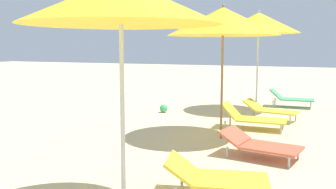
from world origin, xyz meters
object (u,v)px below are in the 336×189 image
at_px(umbrella_second, 121,2).
at_px(umbrella_farthest, 259,23).
at_px(lounger_farthest_inland, 270,110).
at_px(lounger_third_shoreside, 252,117).
at_px(beach_ball, 164,108).
at_px(lounger_farthest_shoreside, 291,98).
at_px(lounger_second_shoreside, 216,177).
at_px(lounger_third_inland, 260,144).
at_px(umbrella_third, 223,21).

bearing_deg(umbrella_second, umbrella_farthest, 89.76).
relative_size(umbrella_second, lounger_farthest_inland, 1.82).
relative_size(lounger_third_shoreside, umbrella_farthest, 0.50).
height_order(lounger_third_shoreside, beach_ball, lounger_third_shoreside).
distance_m(umbrella_farthest, beach_ball, 3.85).
bearing_deg(beach_ball, lounger_third_shoreside, -22.72).
xyz_separation_m(umbrella_second, lounger_farthest_shoreside, (0.93, 9.18, -2.13)).
xyz_separation_m(lounger_farthest_inland, beach_ball, (-3.13, -0.06, -0.17)).
height_order(lounger_second_shoreside, lounger_third_inland, lounger_second_shoreside).
bearing_deg(lounger_third_shoreside, umbrella_farthest, 96.22).
distance_m(lounger_third_shoreside, lounger_third_inland, 2.39).
relative_size(umbrella_third, umbrella_farthest, 0.93).
distance_m(lounger_third_inland, umbrella_farthest, 5.55).
bearing_deg(umbrella_third, lounger_farthest_inland, 75.08).
xyz_separation_m(lounger_second_shoreside, lounger_third_inland, (0.22, 2.01, -0.03)).
relative_size(umbrella_second, umbrella_third, 0.96).
bearing_deg(lounger_farthest_shoreside, lounger_second_shoreside, -92.46).
bearing_deg(umbrella_third, lounger_third_shoreside, 70.22).
distance_m(lounger_farthest_shoreside, beach_ball, 4.30).
relative_size(lounger_third_inland, beach_ball, 5.94).
distance_m(umbrella_third, lounger_third_shoreside, 2.56).
relative_size(lounger_third_shoreside, beach_ball, 6.19).
relative_size(lounger_third_shoreside, lounger_farthest_inland, 1.02).
height_order(umbrella_farthest, beach_ball, umbrella_farthest).
bearing_deg(lounger_third_inland, lounger_third_shoreside, 113.50).
bearing_deg(umbrella_third, lounger_second_shoreside, -75.68).
relative_size(lounger_farthest_shoreside, beach_ball, 5.68).
bearing_deg(lounger_third_inland, umbrella_farthest, 110.46).
bearing_deg(beach_ball, umbrella_second, -69.28).
relative_size(umbrella_third, lounger_farthest_inland, 1.90).
bearing_deg(lounger_second_shoreside, umbrella_second, -140.41).
bearing_deg(beach_ball, umbrella_farthest, 28.31).
height_order(umbrella_second, lounger_third_inland, umbrella_second).
xyz_separation_m(umbrella_farthest, lounger_farthest_inland, (0.60, -1.30, -2.40)).
bearing_deg(lounger_farthest_inland, umbrella_farthest, 125.77).
bearing_deg(lounger_second_shoreside, umbrella_third, 90.36).
distance_m(umbrella_third, lounger_farthest_shoreside, 5.55).
bearing_deg(umbrella_farthest, beach_ball, -151.69).
height_order(lounger_third_shoreside, lounger_farthest_inland, lounger_third_shoreside).
relative_size(umbrella_third, lounger_third_shoreside, 1.87).
xyz_separation_m(umbrella_third, lounger_third_inland, (1.02, -1.11, -2.24)).
distance_m(lounger_second_shoreside, beach_ball, 6.44).
xyz_separation_m(umbrella_third, lounger_farthest_inland, (0.66, 2.48, -2.21)).
distance_m(umbrella_third, beach_ball, 4.19).
xyz_separation_m(lounger_third_shoreside, lounger_farthest_shoreside, (0.53, 3.80, 0.02)).
distance_m(umbrella_third, lounger_farthest_inland, 3.39).
bearing_deg(lounger_farthest_inland, lounger_third_shoreside, -89.08).
distance_m(umbrella_second, lounger_farthest_inland, 7.02).
bearing_deg(lounger_third_shoreside, lounger_third_inland, -77.93).
bearing_deg(lounger_second_shoreside, beach_ball, 106.49).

